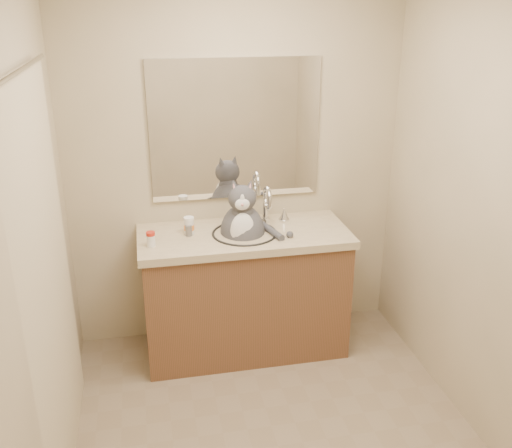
{
  "coord_description": "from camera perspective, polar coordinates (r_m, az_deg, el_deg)",
  "views": [
    {
      "loc": [
        -0.6,
        -2.33,
        2.23
      ],
      "look_at": [
        0.01,
        0.65,
        1.03
      ],
      "focal_mm": 40.0,
      "sensor_mm": 36.0,
      "label": 1
    }
  ],
  "objects": [
    {
      "name": "cat",
      "position": [
        3.61,
        -1.33,
        -0.53
      ],
      "size": [
        0.4,
        0.38,
        0.57
      ],
      "rotation": [
        0.0,
        0.0,
        -0.17
      ],
      "color": "#48484E",
      "rests_on": "vanity"
    },
    {
      "name": "vanity",
      "position": [
        3.8,
        -1.15,
        -6.52
      ],
      "size": [
        1.34,
        0.59,
        1.12
      ],
      "color": "brown",
      "rests_on": "ground"
    },
    {
      "name": "room",
      "position": [
        2.62,
        2.58,
        -1.68
      ],
      "size": [
        2.22,
        2.52,
        2.42
      ],
      "color": "gray",
      "rests_on": "ground"
    },
    {
      "name": "mirror",
      "position": [
        3.7,
        -2.05,
        9.37
      ],
      "size": [
        1.1,
        0.02,
        0.9
      ],
      "primitive_type": "cube",
      "color": "white",
      "rests_on": "room"
    },
    {
      "name": "pill_bottle_redcap",
      "position": [
        3.46,
        -10.47,
        -1.49
      ],
      "size": [
        0.06,
        0.06,
        0.09
      ],
      "rotation": [
        0.0,
        0.0,
        -0.14
      ],
      "color": "white",
      "rests_on": "vanity"
    },
    {
      "name": "pill_bottle_orange",
      "position": [
        3.6,
        -6.71,
        -0.19
      ],
      "size": [
        0.08,
        0.08,
        0.11
      ],
      "rotation": [
        0.0,
        0.0,
        0.32
      ],
      "color": "white",
      "rests_on": "vanity"
    },
    {
      "name": "grey_canister",
      "position": [
        3.58,
        -6.74,
        -0.66
      ],
      "size": [
        0.05,
        0.05,
        0.07
      ],
      "rotation": [
        0.0,
        0.0,
        -0.28
      ],
      "color": "slate",
      "rests_on": "vanity"
    },
    {
      "name": "shower_curtain",
      "position": [
        2.75,
        -19.91,
        -5.75
      ],
      "size": [
        0.02,
        1.3,
        1.93
      ],
      "color": "beige",
      "rests_on": "ground"
    }
  ]
}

